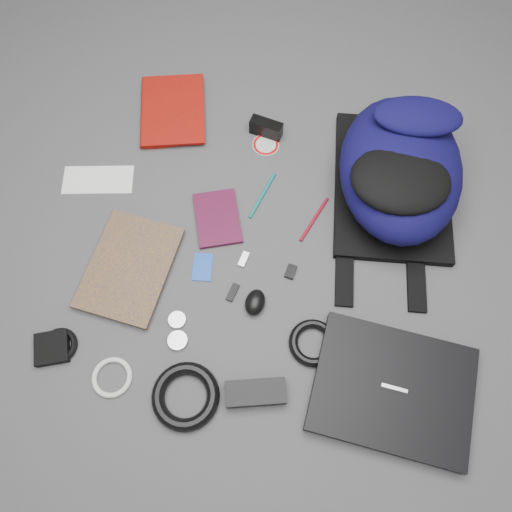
% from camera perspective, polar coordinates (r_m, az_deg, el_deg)
% --- Properties ---
extents(ground, '(4.00, 4.00, 0.00)m').
position_cam_1_polar(ground, '(1.35, -0.00, -0.32)').
color(ground, '#4F4F51').
rests_on(ground, ground).
extents(backpack, '(0.41, 0.54, 0.21)m').
position_cam_1_polar(backpack, '(1.41, 16.16, 9.63)').
color(backpack, black).
rests_on(backpack, ground).
extents(laptop, '(0.39, 0.31, 0.04)m').
position_cam_1_polar(laptop, '(1.29, 15.34, -14.46)').
color(laptop, black).
rests_on(laptop, ground).
extents(textbook_red, '(0.25, 0.30, 0.03)m').
position_cam_1_polar(textbook_red, '(1.62, -13.02, 15.70)').
color(textbook_red, maroon).
rests_on(textbook_red, ground).
extents(comic_book, '(0.24, 0.31, 0.02)m').
position_cam_1_polar(comic_book, '(1.41, -18.16, -0.14)').
color(comic_book, '#B87E0D').
rests_on(comic_book, ground).
extents(envelope, '(0.22, 0.13, 0.00)m').
position_cam_1_polar(envelope, '(1.53, -17.60, 8.30)').
color(envelope, white).
rests_on(envelope, ground).
extents(dvd_case, '(0.17, 0.20, 0.01)m').
position_cam_1_polar(dvd_case, '(1.40, -4.43, 4.32)').
color(dvd_case, '#3C0B20').
rests_on(dvd_case, ground).
extents(compact_camera, '(0.10, 0.05, 0.05)m').
position_cam_1_polar(compact_camera, '(1.53, 1.17, 14.40)').
color(compact_camera, black).
rests_on(compact_camera, ground).
extents(sticker_disc, '(0.10, 0.10, 0.00)m').
position_cam_1_polar(sticker_disc, '(1.53, 1.12, 12.60)').
color(sticker_disc, silver).
rests_on(sticker_disc, ground).
extents(pen_teal, '(0.05, 0.16, 0.01)m').
position_cam_1_polar(pen_teal, '(1.43, 0.74, 6.96)').
color(pen_teal, '#0D7870').
rests_on(pen_teal, ground).
extents(pen_red, '(0.06, 0.15, 0.01)m').
position_cam_1_polar(pen_red, '(1.41, 6.67, 4.20)').
color(pen_red, maroon).
rests_on(pen_red, ground).
extents(id_badge, '(0.06, 0.09, 0.00)m').
position_cam_1_polar(id_badge, '(1.35, -6.14, -1.25)').
color(id_badge, blue).
rests_on(id_badge, ground).
extents(usb_black, '(0.03, 0.05, 0.01)m').
position_cam_1_polar(usb_black, '(1.32, -2.68, -4.16)').
color(usb_black, black).
rests_on(usb_black, ground).
extents(usb_silver, '(0.02, 0.05, 0.01)m').
position_cam_1_polar(usb_silver, '(1.35, -1.42, -0.38)').
color(usb_silver, '#B8B9BB').
rests_on(usb_silver, ground).
extents(key_fob, '(0.03, 0.04, 0.01)m').
position_cam_1_polar(key_fob, '(1.34, 3.98, -1.79)').
color(key_fob, black).
rests_on(key_fob, ground).
extents(mouse, '(0.06, 0.08, 0.04)m').
position_cam_1_polar(mouse, '(1.29, -0.10, -5.31)').
color(mouse, black).
rests_on(mouse, ground).
extents(headphone_left, '(0.06, 0.06, 0.01)m').
position_cam_1_polar(headphone_left, '(1.31, -9.00, -7.23)').
color(headphone_left, '#B1B1B3').
rests_on(headphone_left, ground).
extents(headphone_right, '(0.05, 0.05, 0.01)m').
position_cam_1_polar(headphone_right, '(1.29, -8.94, -9.53)').
color(headphone_right, '#A8A8AA').
rests_on(headphone_right, ground).
extents(cable_coil, '(0.14, 0.14, 0.02)m').
position_cam_1_polar(cable_coil, '(1.28, 6.52, -9.83)').
color(cable_coil, black).
rests_on(cable_coil, ground).
extents(power_brick, '(0.16, 0.10, 0.04)m').
position_cam_1_polar(power_brick, '(1.25, -0.04, -15.36)').
color(power_brick, black).
rests_on(power_brick, ground).
extents(power_cord_coil, '(0.17, 0.17, 0.03)m').
position_cam_1_polar(power_cord_coil, '(1.26, -8.05, -15.57)').
color(power_cord_coil, black).
rests_on(power_cord_coil, ground).
extents(pouch, '(0.11, 0.11, 0.02)m').
position_cam_1_polar(pouch, '(1.37, -22.29, -9.69)').
color(pouch, black).
rests_on(pouch, ground).
extents(earbud_coil, '(0.10, 0.10, 0.02)m').
position_cam_1_polar(earbud_coil, '(1.37, -21.56, -9.51)').
color(earbud_coil, black).
rests_on(earbud_coil, ground).
extents(white_cable_coil, '(0.12, 0.12, 0.01)m').
position_cam_1_polar(white_cable_coil, '(1.31, -16.14, -13.18)').
color(white_cable_coil, silver).
rests_on(white_cable_coil, ground).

